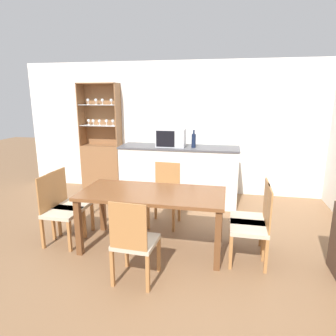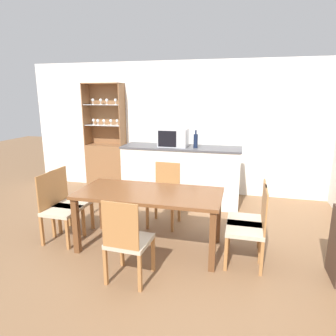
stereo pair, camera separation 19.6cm
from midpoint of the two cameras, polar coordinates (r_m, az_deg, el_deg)
ground_plane at (r=3.83m, az=-0.98°, el=-16.19°), size 18.00×18.00×0.00m
wall_back at (r=5.93m, az=5.62°, el=7.51°), size 6.80×0.06×2.55m
kitchen_counter at (r=5.38m, az=3.53°, el=-1.31°), size 2.09×0.62×1.03m
display_cabinet at (r=6.37m, az=-10.77°, el=1.88°), size 0.80×0.33×2.14m
dining_table at (r=3.75m, az=-2.08°, el=-5.85°), size 1.78×0.83×0.75m
dining_chair_side_left_far at (r=4.40m, az=-17.13°, el=-6.23°), size 0.43×0.43×0.92m
dining_chair_side_right_near at (r=3.58m, az=16.83°, el=-10.89°), size 0.42×0.42×0.92m
dining_chair_side_right_far at (r=3.81m, az=16.68°, el=-9.35°), size 0.42×0.42×0.92m
dining_chair_head_near at (r=3.18m, az=-5.92°, el=-13.63°), size 0.44×0.44×0.92m
dining_chair_head_far at (r=4.49m, az=0.62°, el=-5.18°), size 0.44×0.44×0.92m
dining_chair_side_left_near at (r=4.20m, az=-18.88°, el=-7.32°), size 0.43×0.43×0.92m
microwave at (r=5.24m, az=2.08°, el=5.78°), size 0.50×0.33×0.31m
wine_bottle at (r=5.15m, az=6.38°, el=5.23°), size 0.08×0.08×0.30m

